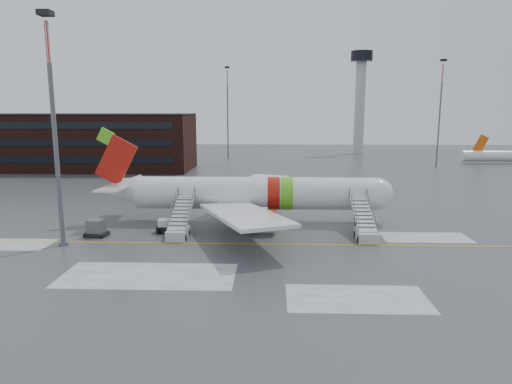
{
  "coord_description": "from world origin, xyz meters",
  "views": [
    {
      "loc": [
        3.93,
        -44.62,
        13.21
      ],
      "look_at": [
        2.12,
        6.0,
        4.0
      ],
      "focal_mm": 32.0,
      "sensor_mm": 36.0,
      "label": 1
    }
  ],
  "objects_px": {
    "pushback_tug": "(167,227)",
    "light_mast_near": "(54,128)",
    "airstair_aft": "(179,227)",
    "airstair_fwd": "(365,228)",
    "uld_container": "(96,228)",
    "airliner": "(249,194)"
  },
  "relations": [
    {
      "from": "uld_container",
      "to": "airstair_aft",
      "type": "bearing_deg",
      "value": 0.78
    },
    {
      "from": "pushback_tug",
      "to": "light_mast_near",
      "type": "height_order",
      "value": "light_mast_near"
    },
    {
      "from": "airliner",
      "to": "airstair_aft",
      "type": "bearing_deg",
      "value": -136.76
    },
    {
      "from": "airstair_fwd",
      "to": "airstair_aft",
      "type": "bearing_deg",
      "value": 180.0
    },
    {
      "from": "uld_container",
      "to": "airliner",
      "type": "bearing_deg",
      "value": 22.92
    },
    {
      "from": "airliner",
      "to": "airstair_aft",
      "type": "xyz_separation_m",
      "value": [
        -6.95,
        -6.54,
        -2.35
      ]
    },
    {
      "from": "airstair_fwd",
      "to": "uld_container",
      "type": "relative_size",
      "value": 3.17
    },
    {
      "from": "uld_container",
      "to": "airstair_fwd",
      "type": "bearing_deg",
      "value": 0.24
    },
    {
      "from": "pushback_tug",
      "to": "uld_container",
      "type": "distance_m",
      "value": 7.33
    },
    {
      "from": "airstair_fwd",
      "to": "airliner",
      "type": "bearing_deg",
      "value": 152.2
    },
    {
      "from": "airstair_aft",
      "to": "light_mast_near",
      "type": "xyz_separation_m",
      "value": [
        -10.86,
        -3.47,
        10.44
      ]
    },
    {
      "from": "airliner",
      "to": "pushback_tug",
      "type": "xyz_separation_m",
      "value": [
        -8.62,
        -4.91,
        -2.77
      ]
    },
    {
      "from": "pushback_tug",
      "to": "uld_container",
      "type": "xyz_separation_m",
      "value": [
        -7.12,
        -1.75,
        0.2
      ]
    },
    {
      "from": "airstair_fwd",
      "to": "light_mast_near",
      "type": "bearing_deg",
      "value": -173.45
    },
    {
      "from": "airstair_aft",
      "to": "uld_container",
      "type": "relative_size",
      "value": 3.17
    },
    {
      "from": "airstair_fwd",
      "to": "pushback_tug",
      "type": "relative_size",
      "value": 2.94
    },
    {
      "from": "airliner",
      "to": "pushback_tug",
      "type": "distance_m",
      "value": 10.3
    },
    {
      "from": "pushback_tug",
      "to": "airstair_fwd",
      "type": "bearing_deg",
      "value": -4.43
    },
    {
      "from": "pushback_tug",
      "to": "uld_container",
      "type": "relative_size",
      "value": 1.08
    },
    {
      "from": "airstair_aft",
      "to": "airstair_fwd",
      "type": "bearing_deg",
      "value": 0.0
    },
    {
      "from": "pushback_tug",
      "to": "light_mast_near",
      "type": "xyz_separation_m",
      "value": [
        -9.19,
        -5.09,
        10.86
      ]
    },
    {
      "from": "light_mast_near",
      "to": "pushback_tug",
      "type": "bearing_deg",
      "value": 29.0
    }
  ]
}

